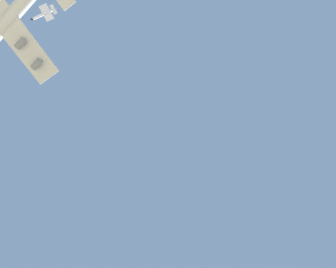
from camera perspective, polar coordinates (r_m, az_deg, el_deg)
The scene contains 2 objects.
carrier_jet at distance 171.29m, azimuth -26.42°, elevation 17.04°, with size 66.13×55.29×20.80m.
chase_jet_lead at distance 187.97m, azimuth -20.84°, elevation 19.04°, with size 12.23×13.38×4.00m.
Camera 1 is at (-26.75, 69.07, 2.07)m, focal length 34.89 mm.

